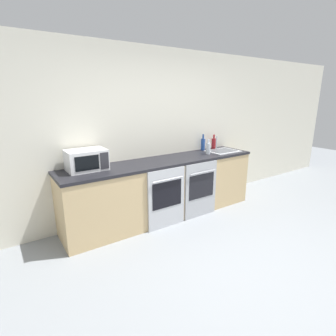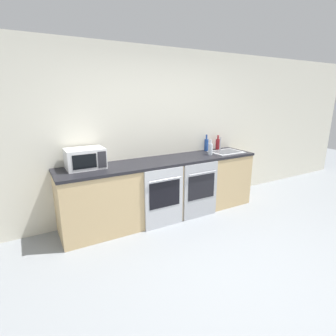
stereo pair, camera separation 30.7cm
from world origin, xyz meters
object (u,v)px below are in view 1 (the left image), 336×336
at_px(bottle_blue, 203,144).
at_px(sink, 223,151).
at_px(bottle_clear, 208,148).
at_px(microwave, 86,160).
at_px(oven_left, 167,198).
at_px(bottle_red, 214,143).
at_px(oven_right, 201,189).

distance_m(bottle_blue, sink, 0.37).
bearing_deg(sink, bottle_clear, -178.98).
bearing_deg(microwave, oven_left, -24.54).
distance_m(bottle_red, bottle_blue, 0.25).
bearing_deg(bottle_red, oven_right, -144.14).
xyz_separation_m(oven_left, bottle_blue, (1.17, 0.58, 0.59)).
bearing_deg(bottle_red, bottle_blue, 175.90).
distance_m(microwave, bottle_red, 2.40).
height_order(microwave, bottle_red, microwave).
relative_size(microwave, bottle_blue, 1.74).
relative_size(oven_right, bottle_blue, 3.06).
distance_m(bottle_red, bottle_clear, 0.47).
relative_size(bottle_blue, sink, 0.54).
relative_size(bottle_red, sink, 0.49).
xyz_separation_m(oven_right, sink, (0.74, 0.29, 0.49)).
relative_size(oven_right, microwave, 1.76).
xyz_separation_m(oven_left, bottle_clear, (1.04, 0.28, 0.57)).
bearing_deg(bottle_blue, bottle_clear, -115.53).
bearing_deg(bottle_blue, microwave, -176.49).
bearing_deg(bottle_clear, oven_left, -164.65).
xyz_separation_m(oven_left, oven_right, (0.65, 0.00, 0.00)).
height_order(microwave, bottle_clear, microwave).
relative_size(oven_left, oven_right, 1.00).
xyz_separation_m(bottle_clear, sink, (0.35, 0.01, -0.09)).
xyz_separation_m(oven_left, sink, (1.39, 0.29, 0.49)).
distance_m(oven_right, bottle_clear, 0.75).
bearing_deg(oven_left, oven_right, 0.00).
bearing_deg(oven_right, sink, 21.48).
height_order(bottle_blue, sink, bottle_blue).
bearing_deg(bottle_clear, bottle_red, 35.28).
bearing_deg(sink, oven_left, -168.18).
bearing_deg(oven_left, bottle_clear, 15.35).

